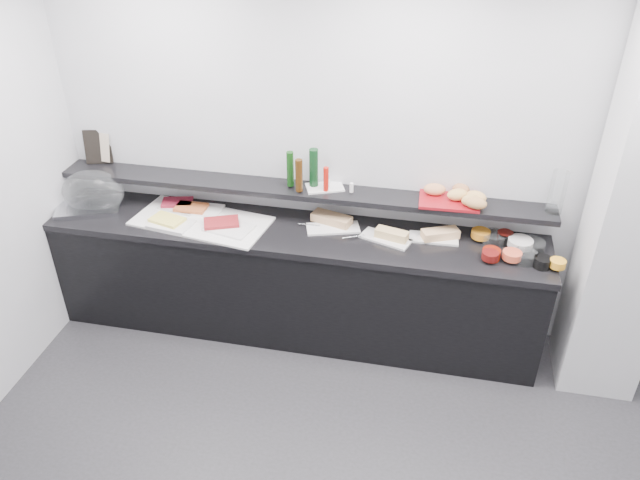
% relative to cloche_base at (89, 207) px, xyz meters
% --- Properties ---
extents(back_wall, '(5.00, 0.02, 2.70)m').
position_rel_cloche_base_xyz_m(back_wall, '(2.28, 0.32, 0.43)').
color(back_wall, silver).
rests_on(back_wall, ground).
extents(ceiling, '(5.00, 5.00, 0.00)m').
position_rel_cloche_base_xyz_m(ceiling, '(2.28, -1.68, 1.78)').
color(ceiling, white).
rests_on(ceiling, back_wall).
extents(column, '(0.50, 0.50, 2.70)m').
position_rel_cloche_base_xyz_m(column, '(3.78, -0.03, 0.43)').
color(column, silver).
rests_on(column, ground).
extents(buffet_cabinet, '(3.60, 0.60, 0.85)m').
position_rel_cloche_base_xyz_m(buffet_cabinet, '(1.58, 0.02, -0.50)').
color(buffet_cabinet, black).
rests_on(buffet_cabinet, ground).
extents(counter_top, '(3.62, 0.62, 0.05)m').
position_rel_cloche_base_xyz_m(counter_top, '(1.58, 0.02, -0.05)').
color(counter_top, black).
rests_on(counter_top, buffet_cabinet).
extents(wall_shelf, '(3.60, 0.25, 0.04)m').
position_rel_cloche_base_xyz_m(wall_shelf, '(1.58, 0.20, 0.21)').
color(wall_shelf, black).
rests_on(wall_shelf, back_wall).
extents(cloche_base, '(0.55, 0.46, 0.04)m').
position_rel_cloche_base_xyz_m(cloche_base, '(0.00, 0.00, 0.00)').
color(cloche_base, '#B5B7BC').
rests_on(cloche_base, counter_top).
extents(cloche_dome, '(0.52, 0.40, 0.34)m').
position_rel_cloche_base_xyz_m(cloche_dome, '(0.03, 0.05, 0.11)').
color(cloche_dome, silver).
rests_on(cloche_dome, cloche_base).
extents(linen_runner, '(1.04, 0.61, 0.01)m').
position_rel_cloche_base_xyz_m(linen_runner, '(0.90, -0.01, -0.01)').
color(linen_runner, white).
rests_on(linen_runner, counter_top).
extents(platter_meat_a, '(0.32, 0.25, 0.01)m').
position_rel_cloche_base_xyz_m(platter_meat_a, '(0.68, 0.15, 0.00)').
color(platter_meat_a, silver).
rests_on(platter_meat_a, linen_runner).
extents(food_meat_a, '(0.25, 0.19, 0.02)m').
position_rel_cloche_base_xyz_m(food_meat_a, '(0.64, 0.17, 0.02)').
color(food_meat_a, maroon).
rests_on(food_meat_a, platter_meat_a).
extents(platter_salmon, '(0.29, 0.19, 0.01)m').
position_rel_cloche_base_xyz_m(platter_salmon, '(0.86, 0.13, 0.00)').
color(platter_salmon, white).
rests_on(platter_salmon, linen_runner).
extents(food_salmon, '(0.23, 0.15, 0.02)m').
position_rel_cloche_base_xyz_m(food_salmon, '(0.77, 0.12, 0.02)').
color(food_salmon, '#CB5C29').
rests_on(food_salmon, platter_salmon).
extents(platter_cheese, '(0.33, 0.25, 0.01)m').
position_rel_cloche_base_xyz_m(platter_cheese, '(0.71, -0.11, 0.00)').
color(platter_cheese, white).
rests_on(platter_cheese, linen_runner).
extents(food_cheese, '(0.27, 0.21, 0.02)m').
position_rel_cloche_base_xyz_m(food_cheese, '(0.67, -0.09, 0.02)').
color(food_cheese, '#FEED63').
rests_on(food_cheese, platter_cheese).
extents(platter_meat_b, '(0.37, 0.29, 0.01)m').
position_rel_cloche_base_xyz_m(platter_meat_b, '(1.14, -0.08, 0.00)').
color(platter_meat_b, white).
rests_on(platter_meat_b, linen_runner).
extents(food_meat_b, '(0.29, 0.24, 0.02)m').
position_rel_cloche_base_xyz_m(food_meat_b, '(1.07, -0.05, 0.02)').
color(food_meat_b, maroon).
rests_on(food_meat_b, platter_meat_b).
extents(sandwich_plate_left, '(0.41, 0.27, 0.01)m').
position_rel_cloche_base_xyz_m(sandwich_plate_left, '(1.86, 0.09, -0.01)').
color(sandwich_plate_left, white).
rests_on(sandwich_plate_left, counter_top).
extents(sandwich_food_left, '(0.31, 0.19, 0.06)m').
position_rel_cloche_base_xyz_m(sandwich_food_left, '(1.84, 0.16, 0.02)').
color(sandwich_food_left, tan).
rests_on(sandwich_food_left, sandwich_plate_left).
extents(tongs_left, '(0.16, 0.01, 0.01)m').
position_rel_cloche_base_xyz_m(tongs_left, '(1.68, 0.09, -0.00)').
color(tongs_left, '#B6BABD').
rests_on(tongs_left, sandwich_plate_left).
extents(sandwich_plate_mid, '(0.38, 0.26, 0.01)m').
position_rel_cloche_base_xyz_m(sandwich_plate_mid, '(2.25, 0.03, -0.01)').
color(sandwich_plate_mid, silver).
rests_on(sandwich_plate_mid, counter_top).
extents(sandwich_food_mid, '(0.24, 0.14, 0.06)m').
position_rel_cloche_base_xyz_m(sandwich_food_mid, '(2.29, 0.03, 0.02)').
color(sandwich_food_mid, tan).
rests_on(sandwich_food_mid, sandwich_plate_mid).
extents(tongs_mid, '(0.15, 0.08, 0.01)m').
position_rel_cloche_base_xyz_m(tongs_mid, '(2.02, -0.01, -0.00)').
color(tongs_mid, '#B2B4B9').
rests_on(tongs_mid, sandwich_plate_mid).
extents(sandwich_plate_right, '(0.35, 0.16, 0.01)m').
position_rel_cloche_base_xyz_m(sandwich_plate_right, '(2.58, 0.10, -0.01)').
color(sandwich_plate_right, white).
rests_on(sandwich_plate_right, counter_top).
extents(sandwich_food_right, '(0.28, 0.19, 0.06)m').
position_rel_cloche_base_xyz_m(sandwich_food_right, '(2.62, 0.11, 0.02)').
color(sandwich_food_right, '#E7B279').
rests_on(sandwich_food_right, sandwich_plate_right).
extents(tongs_right, '(0.16, 0.03, 0.01)m').
position_rel_cloche_base_xyz_m(tongs_right, '(2.58, 0.08, -0.00)').
color(tongs_right, silver).
rests_on(tongs_right, sandwich_plate_right).
extents(bowl_glass_fruit, '(0.21, 0.21, 0.07)m').
position_rel_cloche_base_xyz_m(bowl_glass_fruit, '(2.98, 0.15, 0.02)').
color(bowl_glass_fruit, white).
rests_on(bowl_glass_fruit, counter_top).
extents(fill_glass_fruit, '(0.16, 0.16, 0.05)m').
position_rel_cloche_base_xyz_m(fill_glass_fruit, '(2.89, 0.16, 0.03)').
color(fill_glass_fruit, orange).
rests_on(fill_glass_fruit, bowl_glass_fruit).
extents(bowl_black_jam, '(0.13, 0.13, 0.07)m').
position_rel_cloche_base_xyz_m(bowl_black_jam, '(3.07, 0.16, 0.02)').
color(bowl_black_jam, black).
rests_on(bowl_black_jam, counter_top).
extents(fill_black_jam, '(0.12, 0.12, 0.05)m').
position_rel_cloche_base_xyz_m(fill_black_jam, '(3.06, 0.18, 0.03)').
color(fill_black_jam, '#5E120D').
rests_on(fill_black_jam, bowl_black_jam).
extents(bowl_glass_cream, '(0.20, 0.20, 0.07)m').
position_rel_cloche_base_xyz_m(bowl_glass_cream, '(3.23, 0.09, 0.02)').
color(bowl_glass_cream, white).
rests_on(bowl_glass_cream, counter_top).
extents(fill_glass_cream, '(0.18, 0.18, 0.05)m').
position_rel_cloche_base_xyz_m(fill_glass_cream, '(3.16, 0.10, 0.03)').
color(fill_glass_cream, silver).
rests_on(fill_glass_cream, bowl_glass_cream).
extents(bowl_red_jam, '(0.15, 0.15, 0.07)m').
position_rel_cloche_base_xyz_m(bowl_red_jam, '(2.96, -0.07, 0.02)').
color(bowl_red_jam, maroon).
rests_on(bowl_red_jam, counter_top).
extents(fill_red_jam, '(0.11, 0.11, 0.05)m').
position_rel_cloche_base_xyz_m(fill_red_jam, '(2.95, -0.10, 0.03)').
color(fill_red_jam, '#540D0C').
rests_on(fill_red_jam, bowl_red_jam).
extents(bowl_glass_salmon, '(0.19, 0.19, 0.07)m').
position_rel_cloche_base_xyz_m(bowl_glass_salmon, '(3.18, -0.05, 0.02)').
color(bowl_glass_salmon, silver).
rests_on(bowl_glass_salmon, counter_top).
extents(fill_glass_salmon, '(0.17, 0.17, 0.05)m').
position_rel_cloche_base_xyz_m(fill_glass_salmon, '(3.09, -0.07, 0.03)').
color(fill_glass_salmon, '#D95235').
rests_on(fill_glass_salmon, bowl_glass_salmon).
extents(bowl_black_fruit, '(0.13, 0.13, 0.07)m').
position_rel_cloche_base_xyz_m(bowl_black_fruit, '(3.28, -0.10, 0.02)').
color(bowl_black_fruit, black).
rests_on(bowl_black_fruit, counter_top).
extents(fill_black_fruit, '(0.11, 0.11, 0.05)m').
position_rel_cloche_base_xyz_m(fill_black_fruit, '(3.38, -0.11, 0.03)').
color(fill_black_fruit, orange).
rests_on(fill_black_fruit, bowl_black_fruit).
extents(framed_print, '(0.21, 0.12, 0.26)m').
position_rel_cloche_base_xyz_m(framed_print, '(-0.02, 0.30, 0.36)').
color(framed_print, black).
rests_on(framed_print, wall_shelf).
extents(print_art, '(0.21, 0.08, 0.22)m').
position_rel_cloche_base_xyz_m(print_art, '(-0.02, 0.31, 0.36)').
color(print_art, '#C4A68D').
rests_on(print_art, framed_print).
extents(condiment_tray, '(0.30, 0.25, 0.01)m').
position_rel_cloche_base_xyz_m(condiment_tray, '(1.77, 0.23, 0.24)').
color(condiment_tray, white).
rests_on(condiment_tray, wall_shelf).
extents(bottle_green_a, '(0.06, 0.06, 0.26)m').
position_rel_cloche_base_xyz_m(bottle_green_a, '(1.53, 0.20, 0.37)').
color(bottle_green_a, '#10380F').
rests_on(bottle_green_a, condiment_tray).
extents(bottle_brown, '(0.07, 0.07, 0.24)m').
position_rel_cloche_base_xyz_m(bottle_brown, '(1.61, 0.14, 0.36)').
color(bottle_brown, '#3B220A').
rests_on(bottle_brown, condiment_tray).
extents(bottle_green_b, '(0.08, 0.08, 0.28)m').
position_rel_cloche_base_xyz_m(bottle_green_b, '(1.69, 0.24, 0.38)').
color(bottle_green_b, '#0E3417').
rests_on(bottle_green_b, condiment_tray).
extents(bottle_hot, '(0.05, 0.05, 0.18)m').
position_rel_cloche_base_xyz_m(bottle_hot, '(1.79, 0.18, 0.33)').
color(bottle_hot, red).
rests_on(bottle_hot, condiment_tray).
extents(shaker_salt, '(0.04, 0.04, 0.07)m').
position_rel_cloche_base_xyz_m(shaker_salt, '(1.80, 0.21, 0.28)').
color(shaker_salt, white).
rests_on(shaker_salt, condiment_tray).
extents(shaker_pepper, '(0.04, 0.04, 0.07)m').
position_rel_cloche_base_xyz_m(shaker_pepper, '(1.97, 0.19, 0.28)').
color(shaker_pepper, white).
rests_on(shaker_pepper, condiment_tray).
extents(bread_tray, '(0.42, 0.30, 0.02)m').
position_rel_cloche_base_xyz_m(bread_tray, '(2.65, 0.21, 0.24)').
color(bread_tray, maroon).
rests_on(bread_tray, wall_shelf).
extents(bread_roll_nw, '(0.16, 0.11, 0.08)m').
position_rel_cloche_base_xyz_m(bread_roll_nw, '(2.55, 0.26, 0.29)').
color(bread_roll_nw, '#CF824F').
rests_on(bread_roll_nw, bread_tray).
extents(bread_roll_n, '(0.14, 0.11, 0.08)m').
position_rel_cloche_base_xyz_m(bread_roll_n, '(2.73, 0.29, 0.29)').
color(bread_roll_n, '#AA6C41').
rests_on(bread_roll_n, bread_tray).
extents(bread_roll_s, '(0.15, 0.13, 0.08)m').
position_rel_cloche_base_xyz_m(bread_roll_s, '(2.79, 0.15, 0.29)').
color(bread_roll_s, tan).
rests_on(bread_roll_s, bread_tray).
extents(bread_roll_se, '(0.18, 0.14, 0.08)m').
position_rel_cloche_base_xyz_m(bread_roll_se, '(2.82, 0.12, 0.29)').
color(bread_roll_se, '#B07C43').
rests_on(bread_roll_se, bread_tray).
extents(bread_roll_midw, '(0.17, 0.14, 0.08)m').
position_rel_cloche_base_xyz_m(bread_roll_midw, '(2.70, 0.21, 0.29)').
color(bread_roll_midw, tan).
rests_on(bread_roll_midw, bread_tray).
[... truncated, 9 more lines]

